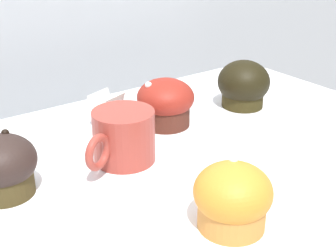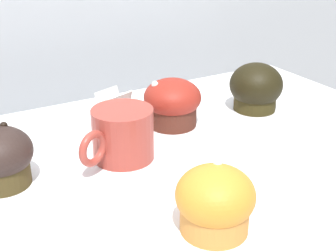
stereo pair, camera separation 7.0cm
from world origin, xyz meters
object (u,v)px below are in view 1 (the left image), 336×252
at_px(muffin_front_center, 166,102).
at_px(muffin_back_right, 2,166).
at_px(muffin_back_left, 243,85).
at_px(coffee_cup, 123,135).
at_px(muffin_front_left, 233,198).

bearing_deg(muffin_front_center, muffin_back_right, -169.12).
relative_size(muffin_front_center, muffin_back_right, 1.10).
height_order(muffin_back_left, coffee_cup, muffin_back_left).
height_order(muffin_back_right, muffin_front_left, muffin_back_right).
relative_size(muffin_back_right, coffee_cup, 0.69).
xyz_separation_m(muffin_back_right, coffee_cup, (0.17, -0.01, 0.00)).
bearing_deg(muffin_back_right, muffin_front_left, -49.71).
height_order(muffin_front_center, muffin_back_right, muffin_back_right).
bearing_deg(muffin_back_right, coffee_cup, -4.07).
bearing_deg(muffin_front_left, coffee_cup, 94.99).
bearing_deg(muffin_back_right, muffin_front_center, 10.88).
xyz_separation_m(muffin_front_center, muffin_front_left, (-0.11, -0.28, -0.00)).
bearing_deg(muffin_front_center, muffin_front_left, -110.98).
relative_size(muffin_back_left, muffin_back_right, 1.10).
distance_m(muffin_back_right, coffee_cup, 0.17).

